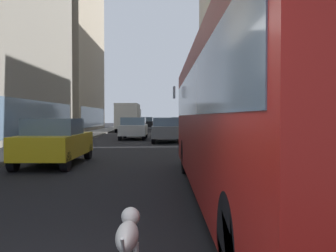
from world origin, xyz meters
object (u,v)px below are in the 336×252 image
car_silver_sedan (178,124)px  dalmatian_dog (128,236)px  transit_bus (254,112)px  box_truck (129,117)px  car_black_suv (146,123)px  car_grey_wagon (166,130)px  car_yellow_taxi (55,141)px  car_white_van (134,128)px

car_silver_sedan → dalmatian_dog: car_silver_sedan is taller
transit_bus → car_silver_sedan: (0.00, 36.33, -0.96)m
transit_bus → box_truck: bearing=99.4°
car_silver_sedan → dalmatian_dog: bearing=-93.1°
car_black_suv → car_silver_sedan: size_ratio=1.03×
car_grey_wagon → dalmatian_dog: 21.21m
car_yellow_taxi → car_white_van: size_ratio=0.99×
car_grey_wagon → car_white_van: bearing=127.7°
transit_bus → car_black_suv: bearing=95.4°
box_truck → dalmatian_dog: bearing=-84.8°
car_yellow_taxi → dalmatian_dog: 10.08m
car_yellow_taxi → car_black_suv: (1.60, 36.45, -0.00)m
transit_bus → car_silver_sedan: 36.35m
car_yellow_taxi → car_white_van: bearing=83.8°
car_white_van → car_black_suv: same height
car_white_van → box_truck: 13.53m
car_black_suv → box_truck: 8.41m
dalmatian_dog → box_truck: bearing=95.2°
car_silver_sedan → car_black_suv: bearing=125.1°
car_white_van → car_silver_sedan: size_ratio=1.08×
car_grey_wagon → car_silver_sedan: bearing=85.2°
car_yellow_taxi → car_white_van: same height
car_grey_wagon → box_truck: bearing=103.6°
transit_bus → car_yellow_taxi: 7.97m
car_black_suv → car_silver_sedan: same height
box_truck → car_white_van: bearing=-83.2°
car_black_suv → box_truck: box_truck is taller
car_white_van → car_grey_wagon: same height
car_white_van → transit_bus: bearing=-78.9°
car_yellow_taxi → box_truck: box_truck is taller
car_silver_sedan → box_truck: (-5.60, -2.51, 0.85)m
car_white_van → car_grey_wagon: (2.40, -3.10, 0.00)m
transit_bus → car_black_suv: size_ratio=2.78×
transit_bus → car_black_suv: 42.23m
car_grey_wagon → box_truck: 17.01m
car_yellow_taxi → dalmatian_dog: bearing=-70.2°
car_yellow_taxi → car_silver_sedan: (5.60, 30.75, -0.00)m
transit_bus → car_grey_wagon: transit_bus is taller
transit_bus → car_grey_wagon: bearing=95.3°
car_white_van → car_grey_wagon: 3.92m
transit_bus → car_yellow_taxi: (-5.60, 5.58, -0.96)m
car_silver_sedan → box_truck: size_ratio=0.54×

